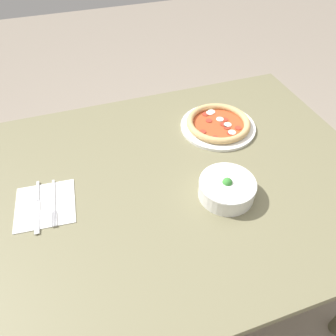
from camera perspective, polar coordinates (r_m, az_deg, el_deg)
name	(u,v)px	position (r m, az deg, el deg)	size (l,w,h in m)	color
ground_plane	(181,278)	(1.76, 2.35, -18.63)	(8.00, 8.00, 0.00)	gray
dining_table	(187,192)	(1.21, 3.27, -4.19)	(1.30, 1.05, 0.76)	#706B4C
pizza	(218,124)	(1.34, 8.73, 7.56)	(0.30, 0.30, 0.04)	white
bowl	(227,188)	(1.06, 10.23, -3.40)	(0.18, 0.18, 0.08)	white
napkin	(45,205)	(1.11, -20.59, -6.03)	(0.20, 0.20, 0.00)	white
fork	(54,201)	(1.11, -19.25, -5.52)	(0.02, 0.20, 0.00)	silver
knife	(38,204)	(1.12, -21.77, -5.80)	(0.03, 0.22, 0.01)	silver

